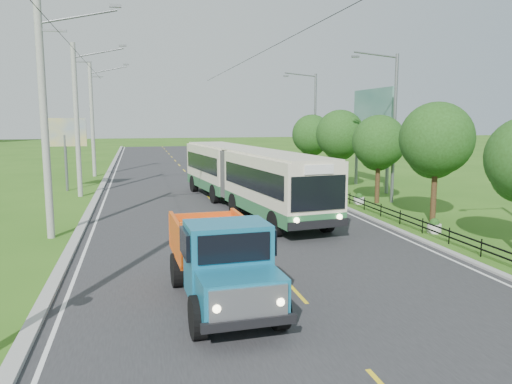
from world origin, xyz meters
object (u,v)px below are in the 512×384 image
object	(u,v)px
pole_mid	(77,120)
billboard_right	(372,116)
tree_fourth	(379,145)
dump_truck	(221,255)
bus	(246,173)
pole_far	(93,119)
billboard_left	(65,137)
pole_near	(45,121)
planter_far	(314,183)
streetlight_mid	(392,123)
tree_third	(436,143)
planter_mid	(359,199)
streetlight_far	(313,121)
tree_fifth	(340,137)
tree_back	(312,137)
planter_near	(434,227)

from	to	relation	value
pole_mid	billboard_right	xyz separation A→B (m)	(20.56, -1.00, 0.25)
tree_fourth	dump_truck	size ratio (longest dim) A/B	0.89
bus	dump_truck	bearing A→B (deg)	-112.79
pole_far	billboard_left	distance (m)	9.17
pole_near	tree_fourth	size ratio (longest dim) A/B	1.85
billboard_right	dump_truck	distance (m)	25.46
pole_mid	billboard_left	world-z (taller)	pole_mid
planter_far	billboard_right	size ratio (longest dim) A/B	0.09
tree_fourth	streetlight_mid	size ratio (longest dim) A/B	0.60
tree_third	planter_mid	xyz separation A→B (m)	(-1.26, 5.86, -3.70)
billboard_left	bus	size ratio (longest dim) A/B	0.29
tree_fourth	streetlight_far	xyz separation A→B (m)	(0.79, 13.86, 1.32)
tree_fifth	streetlight_far	xyz separation A→B (m)	(0.79, 7.86, 1.05)
streetlight_mid	billboard_right	xyz separation A→B (m)	(1.66, 6.00, 0.44)
pole_near	streetlight_far	xyz separation A→B (m)	(18.90, 19.00, -0.19)
pole_far	planter_mid	bearing A→B (deg)	-48.41
planter_mid	billboard_left	distance (m)	20.99
pole_far	tree_back	bearing A→B (deg)	-20.74
streetlight_mid	dump_truck	world-z (taller)	streetlight_mid
planter_near	bus	bearing A→B (deg)	130.63
tree_back	streetlight_far	distance (m)	2.37
streetlight_far	planter_mid	distance (m)	14.88
tree_fifth	streetlight_mid	world-z (taller)	streetlight_mid
tree_third	dump_truck	size ratio (longest dim) A/B	0.99
pole_far	dump_truck	xyz separation A→B (m)	(5.93, -33.46, -3.68)
tree_third	bus	bearing A→B (deg)	143.91
dump_truck	streetlight_mid	bearing A→B (deg)	45.47
bus	billboard_right	bearing A→B (deg)	20.84
tree_third	billboard_right	xyz separation A→B (m)	(2.44, 11.86, 1.36)
pole_far	bus	distance (m)	21.48
tree_back	planter_far	distance (m)	5.48
planter_near	planter_far	xyz separation A→B (m)	(0.00, 16.00, 0.00)
tree_fifth	bus	xyz separation A→B (m)	(-8.26, -5.98, -1.82)
streetlight_far	tree_back	bearing A→B (deg)	-112.92
tree_fifth	planter_mid	bearing A→B (deg)	-101.56
planter_far	billboard_left	distance (m)	18.56
pole_mid	pole_far	world-z (taller)	same
pole_near	tree_third	xyz separation A→B (m)	(18.12, -0.86, -1.11)
billboard_left	billboard_right	bearing A→B (deg)	-10.40
planter_mid	billboard_right	xyz separation A→B (m)	(3.70, 6.00, 5.06)
streetlight_mid	tree_fourth	bearing A→B (deg)	169.85
tree_third	bus	size ratio (longest dim) A/B	0.34
pole_far	tree_fourth	world-z (taller)	pole_far
tree_back	planter_mid	distance (m)	12.66
dump_truck	tree_third	bearing A→B (deg)	32.58
tree_back	tree_fifth	bearing A→B (deg)	-90.00
tree_back	streetlight_far	bearing A→B (deg)	67.08
pole_mid	planter_near	world-z (taller)	pole_mid
billboard_right	tree_fifth	bearing A→B (deg)	176.70
pole_far	tree_fourth	xyz separation A→B (m)	(18.12, -18.86, -1.51)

